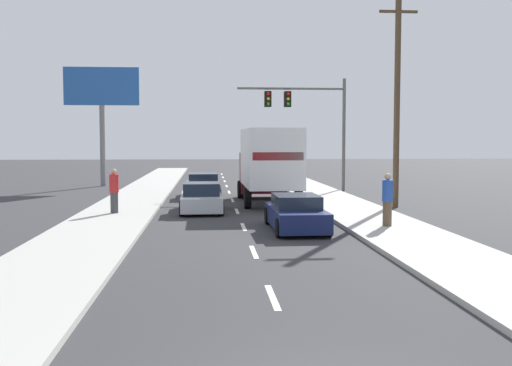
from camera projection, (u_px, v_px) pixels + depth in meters
name	position (u px, v px, depth m)	size (l,w,h in m)	color
ground_plane	(232.00, 200.00, 32.08)	(140.00, 140.00, 0.00)	#333335
sidewalk_right	(350.00, 209.00, 27.51)	(3.17, 80.00, 0.14)	#B2AFA8
sidewalk_left	(121.00, 211.00, 26.70)	(3.17, 80.00, 0.14)	#B2AFA8
lane_markings	(234.00, 205.00, 29.67)	(0.14, 57.00, 0.01)	silver
car_gray	(203.00, 186.00, 33.91)	(2.00, 4.24, 1.35)	slate
car_silver	(201.00, 199.00, 26.84)	(1.95, 4.20, 1.32)	#B7BABF
box_truck	(268.00, 162.00, 30.16)	(2.77, 7.89, 3.73)	white
car_navy	(296.00, 214.00, 21.39)	(1.90, 4.37, 1.26)	#141E4C
traffic_signal_mast	(301.00, 109.00, 37.34)	(6.75, 0.69, 6.99)	#595B56
utility_pole_mid	(397.00, 101.00, 28.38)	(1.80, 0.28, 9.74)	brown
roadside_billboard	(102.00, 99.00, 41.66)	(5.12, 0.36, 8.19)	slate
pedestrian_near_corner	(387.00, 200.00, 21.44)	(0.38, 0.38, 1.87)	brown
pedestrian_mid_block	(114.00, 191.00, 25.29)	(0.38, 0.38, 1.85)	#3F3F42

